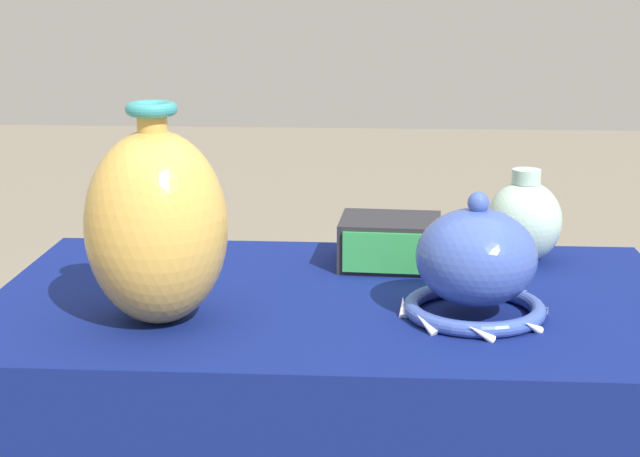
% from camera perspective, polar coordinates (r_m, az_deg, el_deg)
% --- Properties ---
extents(display_table, '(1.01, 0.60, 0.80)m').
position_cam_1_polar(display_table, '(1.48, 0.87, -8.01)').
color(display_table, '#38383D').
rests_on(display_table, ground_plane).
extents(vase_tall_bulbous, '(0.19, 0.19, 0.30)m').
position_cam_1_polar(vase_tall_bulbous, '(1.33, -9.49, 0.15)').
color(vase_tall_bulbous, gold).
rests_on(vase_tall_bulbous, display_table).
extents(vase_dome_bell, '(0.21, 0.21, 0.18)m').
position_cam_1_polar(vase_dome_bell, '(1.36, 9.06, -2.21)').
color(vase_dome_bell, '#3851A8').
rests_on(vase_dome_bell, display_table).
extents(mosaic_tile_box, '(0.17, 0.14, 0.08)m').
position_cam_1_polar(mosaic_tile_box, '(1.59, 4.10, -0.80)').
color(mosaic_tile_box, '#232328').
rests_on(mosaic_tile_box, display_table).
extents(jar_round_celadon, '(0.12, 0.12, 0.15)m').
position_cam_1_polar(jar_round_celadon, '(1.64, 11.79, 0.47)').
color(jar_round_celadon, '#A8CCB7').
rests_on(jar_round_celadon, display_table).
extents(jar_round_ivory, '(0.13, 0.13, 0.11)m').
position_cam_1_polar(jar_round_ivory, '(1.59, -9.29, -0.62)').
color(jar_round_ivory, white).
rests_on(jar_round_ivory, display_table).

